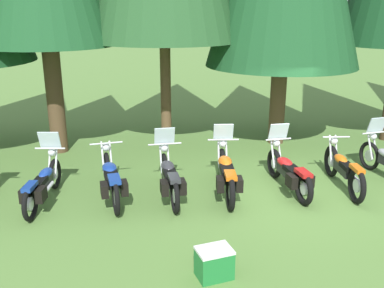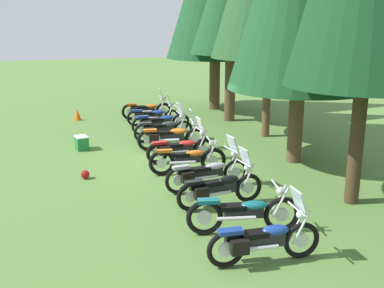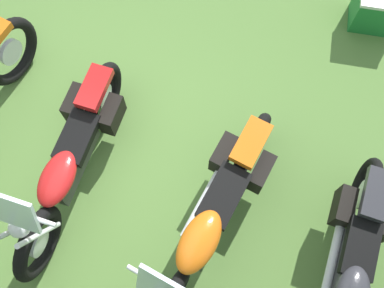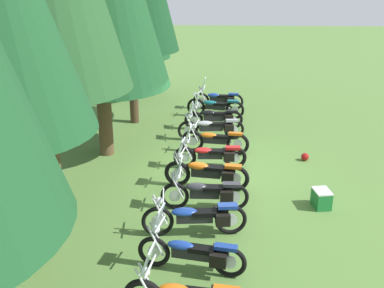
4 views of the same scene
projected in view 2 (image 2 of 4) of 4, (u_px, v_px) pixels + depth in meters
The scene contains 15 objects.
ground_plane at pixel (181, 161), 14.48m from camera, with size 80.00×80.00×0.00m, color #547A38.
motorcycle_0 at pixel (146, 109), 20.38m from camera, with size 0.76×2.21×1.37m.
motorcycle_1 at pixel (153, 115), 19.13m from camera, with size 0.78×2.17×1.34m.
motorcycle_2 at pixel (160, 122), 17.85m from camera, with size 0.76×2.35×1.01m.
motorcycle_3 at pixel (163, 128), 16.70m from camera, with size 0.73×2.19×1.37m.
motorcycle_4 at pixel (171, 136), 15.57m from camera, with size 0.81×2.33×1.37m.
motorcycle_5 at pixel (180, 148), 14.28m from camera, with size 0.61×2.20×1.35m.
motorcycle_6 at pixel (188, 159), 13.12m from camera, with size 0.62×2.22×1.02m.
motorcycle_7 at pixel (207, 172), 11.93m from camera, with size 0.77×2.33×1.36m.
motorcycle_8 at pixel (220, 188), 10.84m from camera, with size 0.67×2.20×1.36m.
motorcycle_9 at pixel (244, 212), 9.47m from camera, with size 0.75×2.34×1.03m.
motorcycle_10 at pixel (263, 239), 8.30m from camera, with size 0.67×2.17×1.36m.
picnic_cooler at pixel (82, 143), 15.68m from camera, with size 0.57×0.47×0.47m.
traffic_cone at pixel (77, 115), 20.26m from camera, with size 0.32×0.32×0.48m, color #EA590F.
dropped_helmet at pixel (85, 174), 12.83m from camera, with size 0.24×0.24×0.24m, color maroon.
Camera 2 is at (13.33, -3.74, 4.27)m, focal length 43.41 mm.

